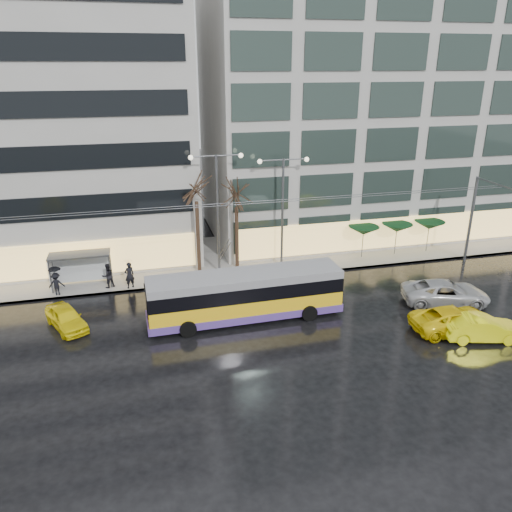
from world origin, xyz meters
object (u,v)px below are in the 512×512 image
object	(u,v)px
trolleybus	(245,297)
street_lamp_near	(217,198)
bus_shelter	(75,262)
taxi_a	(66,318)

from	to	relation	value
trolleybus	street_lamp_near	distance (m)	8.84
bus_shelter	street_lamp_near	bearing A→B (deg)	0.63
trolleybus	taxi_a	distance (m)	11.03
street_lamp_near	trolleybus	bearing A→B (deg)	-87.44
street_lamp_near	taxi_a	bearing A→B (deg)	-149.95
bus_shelter	street_lamp_near	world-z (taller)	street_lamp_near
trolleybus	taxi_a	world-z (taller)	trolleybus
bus_shelter	taxi_a	distance (m)	6.13
street_lamp_near	taxi_a	distance (m)	13.30
taxi_a	bus_shelter	bearing A→B (deg)	62.56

